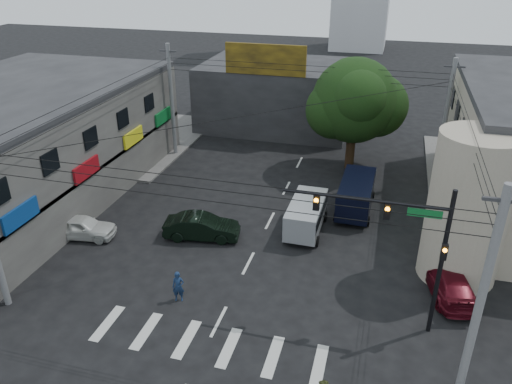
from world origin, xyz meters
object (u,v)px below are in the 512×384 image
at_px(street_tree, 355,101).
at_px(utility_pole_far_left, 172,101).
at_px(dark_sedan, 202,227).
at_px(maroon_sedan, 449,282).
at_px(utility_pole_near_right, 480,301).
at_px(silver_minivan, 306,217).
at_px(navy_van, 356,196).
at_px(traffic_gantry, 404,235).
at_px(utility_pole_far_right, 445,123).
at_px(white_compact, 82,227).
at_px(traffic_officer, 178,287).

xyz_separation_m(street_tree, utility_pole_far_left, (-14.50, -1.00, -0.87)).
bearing_deg(dark_sedan, maroon_sedan, -107.05).
bearing_deg(utility_pole_near_right, street_tree, 106.82).
relative_size(utility_pole_far_left, dark_sedan, 1.95).
distance_m(silver_minivan, navy_van, 4.44).
height_order(street_tree, maroon_sedan, street_tree).
relative_size(traffic_gantry, utility_pole_far_left, 0.78).
xyz_separation_m(utility_pole_far_left, utility_pole_far_right, (21.00, 0.00, 0.00)).
height_order(white_compact, maroon_sedan, white_compact).
relative_size(street_tree, utility_pole_far_left, 0.95).
xyz_separation_m(traffic_gantry, dark_sedan, (-11.29, 4.90, -4.09)).
xyz_separation_m(dark_sedan, traffic_officer, (1.03, -5.89, 0.07)).
height_order(utility_pole_near_right, white_compact, utility_pole_near_right).
bearing_deg(silver_minivan, traffic_officer, 150.42).
bearing_deg(street_tree, utility_pole_near_right, -73.18).
bearing_deg(maroon_sedan, dark_sedan, -20.07).
bearing_deg(dark_sedan, street_tree, -39.49).
relative_size(traffic_gantry, traffic_officer, 4.41).
bearing_deg(traffic_officer, white_compact, 138.25).
bearing_deg(silver_minivan, street_tree, -7.84).
distance_m(utility_pole_far_right, dark_sedan, 18.88).
relative_size(silver_minivan, navy_van, 0.85).
distance_m(utility_pole_near_right, maroon_sedan, 7.69).
bearing_deg(utility_pole_far_right, dark_sedan, -139.07).
bearing_deg(navy_van, silver_minivan, 143.79).
bearing_deg(traffic_gantry, utility_pole_near_right, -52.58).
xyz_separation_m(traffic_gantry, white_compact, (-18.32, 3.06, -4.14)).
height_order(white_compact, navy_van, navy_van).
relative_size(silver_minivan, traffic_officer, 2.82).
distance_m(street_tree, silver_minivan, 11.64).
relative_size(utility_pole_near_right, navy_van, 1.70).
bearing_deg(traffic_officer, traffic_gantry, -9.50).
distance_m(dark_sedan, white_compact, 7.27).
bearing_deg(navy_van, dark_sedan, 126.20).
xyz_separation_m(utility_pole_near_right, utility_pole_far_right, (0.00, 20.50, 0.00)).
bearing_deg(utility_pole_near_right, white_compact, 162.66).
distance_m(street_tree, dark_sedan, 15.81).
bearing_deg(traffic_gantry, maroon_sedan, 49.49).
bearing_deg(utility_pole_near_right, utility_pole_far_right, 90.00).
distance_m(utility_pole_far_left, navy_van, 17.15).
xyz_separation_m(traffic_gantry, utility_pole_far_left, (-18.32, 17.00, -0.23)).
bearing_deg(traffic_officer, silver_minivan, 44.80).
height_order(utility_pole_far_right, white_compact, utility_pole_far_right).
bearing_deg(traffic_officer, maroon_sedan, 2.65).
relative_size(utility_pole_far_right, white_compact, 2.15).
bearing_deg(dark_sedan, utility_pole_near_right, -130.86).
bearing_deg(traffic_gantry, street_tree, 101.99).
distance_m(utility_pole_near_right, utility_pole_far_right, 20.50).
bearing_deg(dark_sedan, traffic_officer, -179.95).
xyz_separation_m(white_compact, maroon_sedan, (21.00, 0.07, -0.00)).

